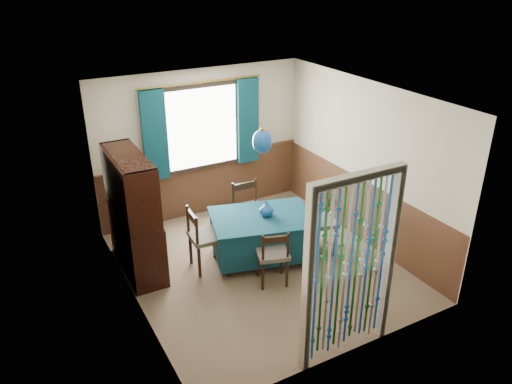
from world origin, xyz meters
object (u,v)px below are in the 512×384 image
chair_far (249,210)px  sideboard (135,231)px  chair_right (322,221)px  vase_sideboard (132,200)px  dining_table (262,234)px  chair_left (204,237)px  pendant_lamp (262,141)px  vase_table (266,209)px  chair_near (273,255)px  bowl_shelf (140,197)px

chair_far → sideboard: sideboard is taller
chair_right → vase_sideboard: vase_sideboard is taller
dining_table → chair_right: 0.93m
chair_left → chair_right: 1.78m
pendant_lamp → dining_table: bearing=90.0°
chair_left → dining_table: bearing=82.5°
chair_left → vase_table: bearing=83.6°
vase_sideboard → dining_table: bearing=-27.8°
chair_left → sideboard: size_ratio=0.55×
vase_table → dining_table: bearing=-177.1°
chair_left → pendant_lamp: bearing=82.5°
chair_far → vase_sideboard: 1.81m
chair_left → chair_right: chair_left is taller
chair_right → sideboard: (-2.57, 0.87, 0.10)m
chair_near → chair_right: chair_right is taller
dining_table → vase_sideboard: 1.92m
chair_near → pendant_lamp: (0.18, 0.62, 1.39)m
vase_table → vase_sideboard: (-1.69, 0.85, 0.17)m
sideboard → pendant_lamp: 2.17m
dining_table → chair_near: chair_near is taller
chair_near → vase_sideboard: 2.13m
chair_right → sideboard: bearing=86.5°
chair_far → chair_near: bearing=78.7°
vase_table → pendant_lamp: bearing=-177.1°
chair_near → sideboard: (-1.50, 1.24, 0.15)m
vase_sideboard → chair_left: bearing=-41.2°
chair_left → bowl_shelf: bearing=-101.9°
pendant_lamp → chair_left: bearing=168.7°
dining_table → chair_left: bearing=-175.7°
chair_far → vase_table: (-0.04, -0.60, 0.30)m
dining_table → sideboard: size_ratio=0.96×
dining_table → vase_sideboard: vase_sideboard is taller
chair_near → chair_right: (1.07, 0.37, 0.05)m
chair_near → vase_table: 0.76m
sideboard → vase_table: bearing=-19.0°
chair_far → chair_left: chair_left is taller
sideboard → vase_table: sideboard is taller
chair_near → bowl_shelf: 1.92m
chair_left → sideboard: bearing=-114.5°
chair_far → chair_right: bearing=134.6°
pendant_lamp → bowl_shelf: pendant_lamp is taller
chair_near → pendant_lamp: 1.53m
chair_right → pendant_lamp: pendant_lamp is taller
chair_left → pendant_lamp: (0.84, -0.17, 1.33)m
dining_table → vase_table: vase_table is taller
pendant_lamp → bowl_shelf: 1.78m
dining_table → chair_near: 0.65m
pendant_lamp → vase_table: size_ratio=4.14×
chair_right → pendant_lamp: 1.62m
sideboard → bowl_shelf: 0.65m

